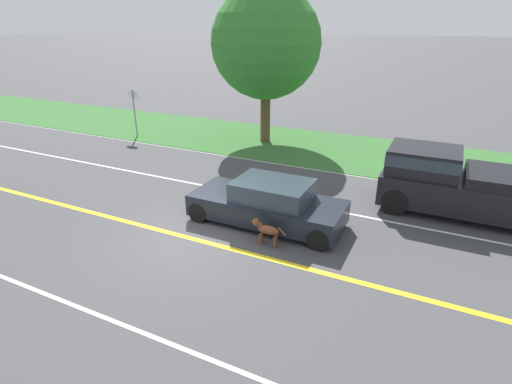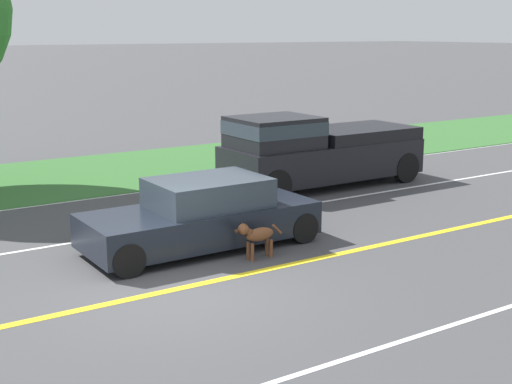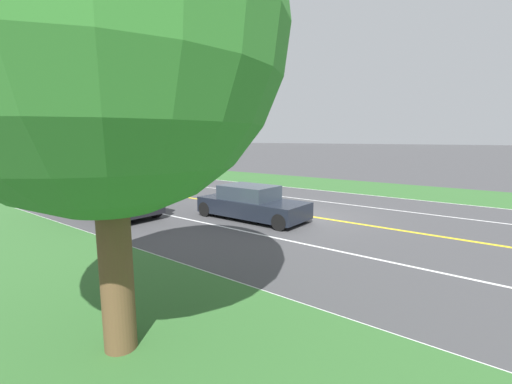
% 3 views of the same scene
% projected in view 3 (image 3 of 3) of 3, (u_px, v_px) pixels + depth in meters
% --- Properties ---
extents(ground_plane, '(400.00, 400.00, 0.00)m').
position_uv_depth(ground_plane, '(306.00, 216.00, 14.53)').
color(ground_plane, '#424244').
extents(centre_divider_line, '(0.18, 160.00, 0.01)m').
position_uv_depth(centre_divider_line, '(306.00, 216.00, 14.53)').
color(centre_divider_line, yellow).
rests_on(centre_divider_line, ground).
extents(lane_edge_line_right, '(0.14, 160.00, 0.01)m').
position_uv_depth(lane_edge_line_right, '(176.00, 262.00, 9.05)').
color(lane_edge_line_right, white).
rests_on(lane_edge_line_right, ground).
extents(lane_edge_line_left, '(0.14, 160.00, 0.01)m').
position_uv_depth(lane_edge_line_left, '(365.00, 195.00, 20.02)').
color(lane_edge_line_left, white).
rests_on(lane_edge_line_left, ground).
extents(lane_dash_same_dir, '(0.10, 160.00, 0.01)m').
position_uv_depth(lane_dash_same_dir, '(256.00, 234.00, 11.79)').
color(lane_dash_same_dir, white).
rests_on(lane_dash_same_dir, ground).
extents(lane_dash_oncoming, '(0.10, 160.00, 0.01)m').
position_uv_depth(lane_dash_oncoming, '(341.00, 204.00, 17.28)').
color(lane_dash_oncoming, white).
rests_on(lane_dash_oncoming, ground).
extents(grass_verge_right, '(6.00, 160.00, 0.03)m').
position_uv_depth(grass_verge_right, '(55.00, 305.00, 6.70)').
color(grass_verge_right, '#33662D').
rests_on(grass_verge_right, ground).
extents(grass_verge_left, '(6.00, 160.00, 0.03)m').
position_uv_depth(grass_verge_left, '(382.00, 189.00, 22.36)').
color(grass_verge_left, '#33662D').
rests_on(grass_verge_left, ground).
extents(ego_car, '(1.88, 4.57, 1.37)m').
position_uv_depth(ego_car, '(252.00, 204.00, 13.93)').
color(ego_car, black).
rests_on(ego_car, ground).
extents(dog, '(0.22, 1.07, 0.75)m').
position_uv_depth(dog, '(260.00, 202.00, 15.18)').
color(dog, brown).
rests_on(dog, ground).
extents(pickup_truck, '(2.11, 5.58, 1.99)m').
position_uv_depth(pickup_truck, '(108.00, 192.00, 14.53)').
color(pickup_truck, black).
rests_on(pickup_truck, ground).
extents(roadside_tree_right_near, '(5.14, 5.14, 7.27)m').
position_uv_depth(roadside_tree_right_near, '(100.00, 31.00, 4.61)').
color(roadside_tree_right_near, brown).
rests_on(roadside_tree_right_near, ground).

